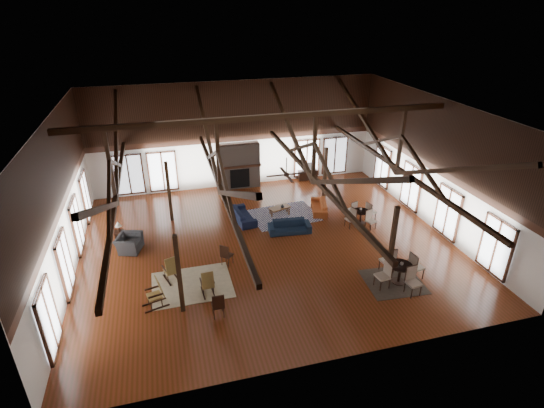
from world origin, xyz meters
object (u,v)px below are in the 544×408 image
object	(u,v)px
sofa_navy_left	(243,215)
cafe_table_far	(361,215)
tv_console	(307,175)
sofa_navy_front	(290,227)
coffee_table	(280,208)
sofa_orange	(319,206)
cafe_table_near	(400,270)
armchair	(129,243)

from	to	relation	value
sofa_navy_left	cafe_table_far	distance (m)	5.74
tv_console	cafe_table_far	bearing A→B (deg)	-84.06
sofa_navy_front	coffee_table	xyz separation A→B (m)	(0.04, 1.86, 0.07)
tv_console	sofa_navy_left	bearing A→B (deg)	-139.01
cafe_table_far	sofa_navy_left	bearing A→B (deg)	161.80
sofa_orange	coffee_table	xyz separation A→B (m)	(-2.08, 0.14, 0.09)
sofa_navy_front	coffee_table	distance (m)	1.86
cafe_table_near	sofa_navy_left	bearing A→B (deg)	126.14
tv_console	sofa_navy_front	bearing A→B (deg)	-116.56
sofa_navy_left	armchair	distance (m)	5.52
sofa_orange	coffee_table	world-z (taller)	sofa_orange
sofa_navy_left	cafe_table_far	world-z (taller)	cafe_table_far
sofa_navy_front	armchair	distance (m)	7.20
sofa_navy_front	sofa_orange	distance (m)	2.73
armchair	sofa_navy_left	bearing A→B (deg)	-56.96
sofa_orange	cafe_table_near	distance (m)	6.60
sofa_orange	coffee_table	bearing A→B (deg)	-78.05
sofa_orange	sofa_navy_front	bearing A→B (deg)	-35.15
sofa_navy_front	tv_console	size ratio (longest dim) A/B	1.70
tv_console	armchair	bearing A→B (deg)	-150.98
sofa_navy_left	coffee_table	xyz separation A→B (m)	(1.90, 0.13, 0.06)
sofa_orange	cafe_table_near	xyz separation A→B (m)	(0.80, -6.55, 0.28)
coffee_table	tv_console	distance (m)	5.01
coffee_table	sofa_navy_front	bearing A→B (deg)	-110.93
sofa_navy_front	coffee_table	bearing A→B (deg)	94.59
coffee_table	cafe_table_far	size ratio (longest dim) A/B	0.65
coffee_table	sofa_orange	bearing A→B (deg)	-23.45
sofa_navy_front	cafe_table_far	size ratio (longest dim) A/B	1.08
sofa_orange	cafe_table_near	bearing A→B (deg)	22.66
cafe_table_far	coffee_table	bearing A→B (deg)	151.53
cafe_table_near	tv_console	distance (m)	10.75
sofa_navy_front	sofa_navy_left	size ratio (longest dim) A/B	0.98
sofa_navy_left	coffee_table	distance (m)	1.91
sofa_orange	cafe_table_far	bearing A→B (deg)	55.07
coffee_table	cafe_table_far	distance (m)	4.04
sofa_navy_front	tv_console	distance (m)	6.62
coffee_table	cafe_table_near	bearing A→B (deg)	-86.40
armchair	cafe_table_far	bearing A→B (deg)	-73.96
sofa_navy_front	sofa_navy_left	bearing A→B (deg)	142.96
sofa_navy_left	tv_console	world-z (taller)	sofa_navy_left
armchair	cafe_table_near	distance (m)	11.33
cafe_table_near	sofa_orange	bearing A→B (deg)	96.97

